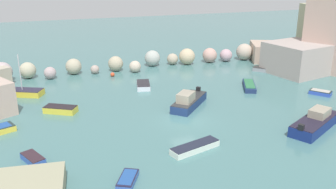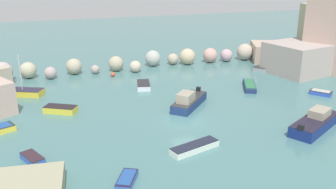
{
  "view_description": "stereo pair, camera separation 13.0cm",
  "coord_description": "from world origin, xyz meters",
  "px_view_note": "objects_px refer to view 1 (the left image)",
  "views": [
    {
      "loc": [
        -12.73,
        -30.35,
        13.86
      ],
      "look_at": [
        0.0,
        4.97,
        1.0
      ],
      "focal_mm": 39.35,
      "sensor_mm": 36.0,
      "label": 1
    },
    {
      "loc": [
        -12.61,
        -30.39,
        13.86
      ],
      "look_at": [
        0.0,
        4.97,
        1.0
      ],
      "focal_mm": 39.35,
      "sensor_mm": 36.0,
      "label": 2
    }
  ],
  "objects_px": {
    "moored_boat_9": "(128,179)",
    "moored_boat_11": "(269,70)",
    "moored_boat_10": "(195,147)",
    "moored_boat_6": "(33,159)",
    "moored_boat_5": "(61,109)",
    "moored_boat_4": "(320,92)",
    "moored_boat_7": "(249,86)",
    "moored_boat_3": "(143,85)",
    "moored_boat_0": "(23,92)",
    "moored_boat_1": "(315,122)",
    "moored_boat_8": "(189,101)",
    "channel_buoy": "(113,74)"
  },
  "relations": [
    {
      "from": "moored_boat_4",
      "to": "moored_boat_10",
      "type": "bearing_deg",
      "value": 76.31
    },
    {
      "from": "moored_boat_9",
      "to": "moored_boat_10",
      "type": "bearing_deg",
      "value": -37.93
    },
    {
      "from": "channel_buoy",
      "to": "moored_boat_4",
      "type": "relative_size",
      "value": 0.22
    },
    {
      "from": "moored_boat_1",
      "to": "moored_boat_3",
      "type": "relative_size",
      "value": 1.96
    },
    {
      "from": "moored_boat_4",
      "to": "moored_boat_8",
      "type": "xyz_separation_m",
      "value": [
        -16.0,
        1.47,
        0.38
      ]
    },
    {
      "from": "moored_boat_10",
      "to": "moored_boat_6",
      "type": "bearing_deg",
      "value": -27.31
    },
    {
      "from": "moored_boat_7",
      "to": "moored_boat_9",
      "type": "xyz_separation_m",
      "value": [
        -19.11,
        -15.52,
        -0.06
      ]
    },
    {
      "from": "moored_boat_1",
      "to": "moored_boat_7",
      "type": "bearing_deg",
      "value": 58.38
    },
    {
      "from": "channel_buoy",
      "to": "moored_boat_10",
      "type": "distance_m",
      "value": 23.51
    },
    {
      "from": "moored_boat_0",
      "to": "moored_boat_4",
      "type": "height_order",
      "value": "moored_boat_0"
    },
    {
      "from": "moored_boat_3",
      "to": "moored_boat_0",
      "type": "bearing_deg",
      "value": -84.28
    },
    {
      "from": "moored_boat_6",
      "to": "moored_boat_10",
      "type": "relative_size",
      "value": 0.56
    },
    {
      "from": "moored_boat_6",
      "to": "moored_boat_0",
      "type": "bearing_deg",
      "value": -21.43
    },
    {
      "from": "moored_boat_8",
      "to": "moored_boat_10",
      "type": "relative_size",
      "value": 1.25
    },
    {
      "from": "moored_boat_1",
      "to": "moored_boat_11",
      "type": "distance_m",
      "value": 19.41
    },
    {
      "from": "moored_boat_4",
      "to": "moored_boat_6",
      "type": "xyz_separation_m",
      "value": [
        -31.64,
        -5.33,
        -0.0
      ]
    },
    {
      "from": "moored_boat_1",
      "to": "channel_buoy",
      "type": "bearing_deg",
      "value": 93.07
    },
    {
      "from": "moored_boat_7",
      "to": "moored_boat_8",
      "type": "relative_size",
      "value": 0.83
    },
    {
      "from": "moored_boat_4",
      "to": "moored_boat_11",
      "type": "relative_size",
      "value": 0.65
    },
    {
      "from": "moored_boat_1",
      "to": "moored_boat_9",
      "type": "height_order",
      "value": "moored_boat_1"
    },
    {
      "from": "moored_boat_5",
      "to": "moored_boat_10",
      "type": "relative_size",
      "value": 0.78
    },
    {
      "from": "moored_boat_1",
      "to": "moored_boat_4",
      "type": "height_order",
      "value": "moored_boat_1"
    },
    {
      "from": "moored_boat_9",
      "to": "moored_boat_11",
      "type": "relative_size",
      "value": 0.64
    },
    {
      "from": "moored_boat_5",
      "to": "channel_buoy",
      "type": "bearing_deg",
      "value": -93.45
    },
    {
      "from": "channel_buoy",
      "to": "moored_boat_4",
      "type": "xyz_separation_m",
      "value": [
        21.21,
        -15.62,
        -0.03
      ]
    },
    {
      "from": "moored_boat_6",
      "to": "moored_boat_11",
      "type": "relative_size",
      "value": 0.61
    },
    {
      "from": "channel_buoy",
      "to": "moored_boat_6",
      "type": "xyz_separation_m",
      "value": [
        -10.43,
        -20.95,
        -0.03
      ]
    },
    {
      "from": "moored_boat_0",
      "to": "channel_buoy",
      "type": "bearing_deg",
      "value": 46.7
    },
    {
      "from": "moored_boat_0",
      "to": "moored_boat_10",
      "type": "height_order",
      "value": "moored_boat_0"
    },
    {
      "from": "moored_boat_4",
      "to": "moored_boat_11",
      "type": "height_order",
      "value": "moored_boat_11"
    },
    {
      "from": "channel_buoy",
      "to": "moored_boat_0",
      "type": "height_order",
      "value": "moored_boat_0"
    },
    {
      "from": "moored_boat_11",
      "to": "moored_boat_10",
      "type": "bearing_deg",
      "value": -90.17
    },
    {
      "from": "moored_boat_5",
      "to": "moored_boat_1",
      "type": "bearing_deg",
      "value": -178.17
    },
    {
      "from": "moored_boat_0",
      "to": "moored_boat_3",
      "type": "bearing_deg",
      "value": 18.53
    },
    {
      "from": "moored_boat_4",
      "to": "moored_boat_1",
      "type": "bearing_deg",
      "value": 100.5
    },
    {
      "from": "moored_boat_3",
      "to": "moored_boat_11",
      "type": "distance_m",
      "value": 18.76
    },
    {
      "from": "moored_boat_5",
      "to": "moored_boat_6",
      "type": "distance_m",
      "value": 10.1
    },
    {
      "from": "moored_boat_0",
      "to": "moored_boat_8",
      "type": "distance_m",
      "value": 19.31
    },
    {
      "from": "channel_buoy",
      "to": "moored_boat_5",
      "type": "xyz_separation_m",
      "value": [
        -7.66,
        -11.24,
        0.05
      ]
    },
    {
      "from": "moored_boat_7",
      "to": "moored_boat_11",
      "type": "relative_size",
      "value": 1.13
    },
    {
      "from": "moored_boat_3",
      "to": "moored_boat_5",
      "type": "distance_m",
      "value": 11.43
    },
    {
      "from": "moored_boat_5",
      "to": "moored_boat_0",
      "type": "bearing_deg",
      "value": -31.44
    },
    {
      "from": "moored_boat_11",
      "to": "moored_boat_5",
      "type": "bearing_deg",
      "value": -121.58
    },
    {
      "from": "moored_boat_3",
      "to": "moored_boat_5",
      "type": "height_order",
      "value": "moored_boat_5"
    },
    {
      "from": "moored_boat_4",
      "to": "moored_boat_9",
      "type": "xyz_separation_m",
      "value": [
        -25.57,
        -10.55,
        -0.03
      ]
    },
    {
      "from": "moored_boat_8",
      "to": "moored_boat_10",
      "type": "height_order",
      "value": "moored_boat_8"
    },
    {
      "from": "moored_boat_7",
      "to": "moored_boat_10",
      "type": "xyz_separation_m",
      "value": [
        -12.89,
        -12.79,
        -0.01
      ]
    },
    {
      "from": "moored_boat_6",
      "to": "moored_boat_1",
      "type": "bearing_deg",
      "value": -119.9
    },
    {
      "from": "moored_boat_1",
      "to": "moored_boat_11",
      "type": "xyz_separation_m",
      "value": [
        7.37,
        17.95,
        -0.34
      ]
    },
    {
      "from": "moored_boat_6",
      "to": "moored_boat_11",
      "type": "distance_m",
      "value": 35.4
    }
  ]
}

